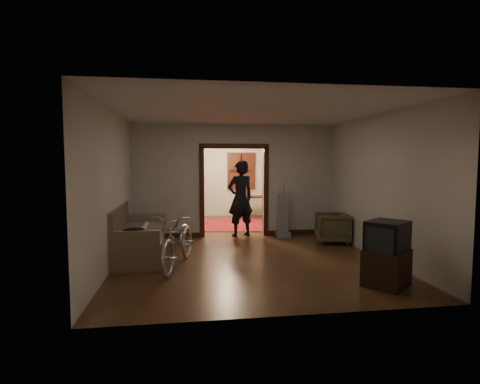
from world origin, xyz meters
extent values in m
cube|color=#3A2212|center=(0.00, 0.00, 0.00)|extent=(5.00, 8.50, 0.01)
cube|color=white|center=(0.00, 0.00, 2.80)|extent=(5.00, 8.50, 0.01)
cube|color=beige|center=(0.00, 4.25, 1.40)|extent=(5.00, 0.02, 2.80)
cube|color=beige|center=(-2.50, 0.00, 1.40)|extent=(0.02, 8.50, 2.80)
cube|color=beige|center=(2.50, 0.00, 1.40)|extent=(0.02, 8.50, 2.80)
cube|color=beige|center=(0.00, 0.75, 1.40)|extent=(5.00, 0.14, 2.80)
cube|color=#3A180D|center=(0.00, 0.75, 1.10)|extent=(1.74, 0.20, 2.32)
cube|color=black|center=(0.70, 4.21, 1.55)|extent=(0.98, 0.06, 1.28)
sphere|color=#FFE0A5|center=(0.00, 2.50, 2.35)|extent=(0.24, 0.24, 0.24)
cube|color=silver|center=(1.05, 0.68, 1.25)|extent=(0.08, 0.01, 0.12)
cube|color=brown|center=(-2.15, -1.04, 0.51)|extent=(1.06, 2.23, 1.01)
cylinder|color=beige|center=(-2.05, -0.74, 0.53)|extent=(0.11, 0.87, 0.11)
ellipsoid|color=black|center=(-2.10, -1.95, 0.68)|extent=(0.43, 0.32, 0.13)
imported|color=silver|center=(-1.33, -1.89, 0.49)|extent=(1.09, 1.97, 0.98)
imported|color=#4B482A|center=(2.15, -0.38, 0.34)|extent=(0.91, 0.90, 0.69)
cube|color=black|center=(1.79, -3.38, 0.28)|extent=(0.83, 0.82, 0.56)
cube|color=black|center=(1.79, -3.38, 0.74)|extent=(0.77, 0.76, 0.50)
cube|color=gray|center=(1.19, 0.39, 0.55)|extent=(0.40, 0.36, 1.09)
imported|color=black|center=(0.15, 0.68, 0.95)|extent=(0.81, 0.66, 1.91)
cube|color=maroon|center=(0.18, 2.33, 0.01)|extent=(2.01, 2.47, 0.02)
cube|color=#21321E|center=(-1.15, 3.83, 0.84)|extent=(0.89, 0.55, 1.69)
sphere|color=#1E5972|center=(-1.15, 3.83, 1.94)|extent=(0.30, 0.30, 0.30)
cube|color=black|center=(0.95, 3.54, 0.36)|extent=(1.04, 0.68, 0.72)
cube|color=black|center=(0.60, 3.38, 0.49)|extent=(0.51, 0.51, 0.98)
camera|label=1|loc=(-1.20, -8.55, 1.89)|focal=28.00mm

